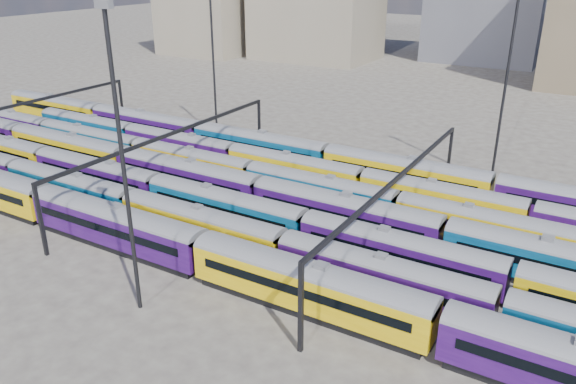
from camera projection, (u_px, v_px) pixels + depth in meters
The scene contains 14 objects.
ground at pixel (310, 225), 64.32m from camera, with size 500.00×500.00×0.00m, color #3F3935.
rake_0 at pixel (440, 322), 42.25m from camera, with size 135.70×3.31×5.58m.
rake_1 at pixel (382, 273), 49.47m from camera, with size 141.41×2.95×4.97m.
rake_2 at pixel (156, 186), 68.02m from camera, with size 123.19×3.00×5.06m.
rake_3 at pixel (187, 173), 71.65m from camera, with size 110.41×3.23×5.45m.
rake_4 at pixel (319, 187), 67.99m from camera, with size 139.27×2.91×4.89m.
rake_5 at pixel (441, 195), 65.66m from camera, with size 138.89×2.90×4.88m.
rake_6 at pixel (327, 156), 77.68m from camera, with size 134.26×3.27×5.52m.
gantry_0 at pixel (21, 111), 85.13m from camera, with size 0.35×40.35×8.03m.
gantry_1 at pixel (172, 141), 71.06m from camera, with size 0.35×40.35×8.03m.
gantry_2 at pixel (397, 187), 57.00m from camera, with size 0.35×40.35×8.03m.
mast_1 at pixel (213, 53), 90.43m from camera, with size 1.40×0.50×25.60m.
mast_2 at pixel (122, 157), 43.79m from camera, with size 1.40×0.50×25.60m.
mast_3 at pixel (506, 80), 70.93m from camera, with size 1.40×0.50×25.60m.
Camera 1 is at (27.24, -51.09, 28.37)m, focal length 35.00 mm.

